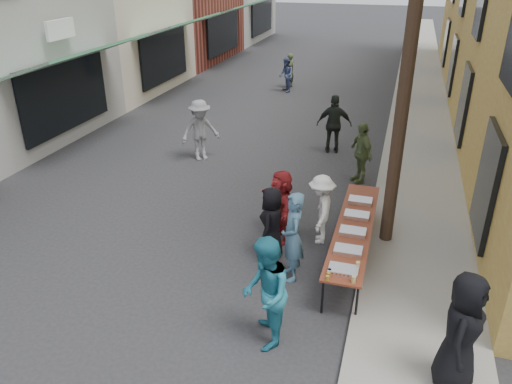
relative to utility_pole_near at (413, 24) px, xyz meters
The scene contains 24 objects.
ground 6.91m from the utility_pole_near, 145.10° to the right, with size 120.00×120.00×0.00m, color #28282B.
sidewalk 12.82m from the utility_pole_near, 86.66° to the left, with size 2.20×60.00×0.10m, color gray.
utility_pole_near is the anchor object (origin of this frame).
serving_table 3.93m from the utility_pole_near, 126.19° to the right, with size 0.70×4.00×0.75m.
catering_tray_sausage 4.52m from the utility_pole_near, 103.94° to the right, with size 0.50×0.33×0.08m, color maroon.
catering_tray_foil_b 4.19m from the utility_pole_near, 108.55° to the right, with size 0.50×0.33×0.08m, color #B2B2B7.
catering_tray_buns 3.93m from the utility_pole_near, 118.39° to the right, with size 0.50×0.33×0.08m, color tan.
catering_tray_foil_d 3.79m from the utility_pole_near, 144.18° to the right, with size 0.50×0.33×0.08m, color #B2B2B7.
catering_tray_buns_end 3.77m from the utility_pole_near, 157.84° to the left, with size 0.50×0.33×0.08m, color tan.
condiment_jar_a 4.72m from the utility_pole_near, 106.71° to the right, with size 0.07×0.07×0.08m, color #A57F26.
condiment_jar_b 4.66m from the utility_pole_near, 107.30° to the right, with size 0.07×0.07×0.08m, color #A57F26.
condiment_jar_c 4.61m from the utility_pole_near, 107.92° to the right, with size 0.07×0.07×0.08m, color #A57F26.
cup_stack 4.62m from the utility_pole_near, 98.69° to the right, with size 0.08×0.08×0.12m, color tan.
guest_front_a 4.51m from the utility_pole_near, 151.12° to the right, with size 0.75×0.48×1.52m, color black.
guest_front_b 4.38m from the utility_pole_near, 132.10° to the right, with size 0.65×0.42×1.77m, color #466D87.
guest_front_c 5.38m from the utility_pole_near, 114.23° to the right, with size 0.91×0.71×1.88m, color teal.
guest_front_d 4.00m from the utility_pole_near, 165.61° to the right, with size 0.99×0.57×1.53m, color white.
guest_front_e 4.87m from the utility_pole_near, 106.30° to the left, with size 0.98×0.41×1.67m, color #576A3D.
guest_queue_back 4.33m from the utility_pole_near, 166.84° to the right, with size 1.50×0.48×1.61m, color maroon.
server 5.30m from the utility_pole_near, 73.39° to the right, with size 0.88×0.57×1.81m, color black.
passerby_left 7.48m from the utility_pole_near, 149.19° to the left, with size 1.18×0.68×1.82m, color gray.
passerby_mid 6.52m from the utility_pole_near, 110.75° to the left, with size 1.06×0.44×1.81m, color black.
passerby_right 14.42m from the utility_pole_near, 111.81° to the left, with size 0.57×0.37×1.55m, color #485531.
passerby_far 13.61m from the utility_pole_near, 112.98° to the left, with size 0.74×0.57×1.51m, color #435181.
Camera 1 is at (4.28, -6.66, 5.62)m, focal length 35.00 mm.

